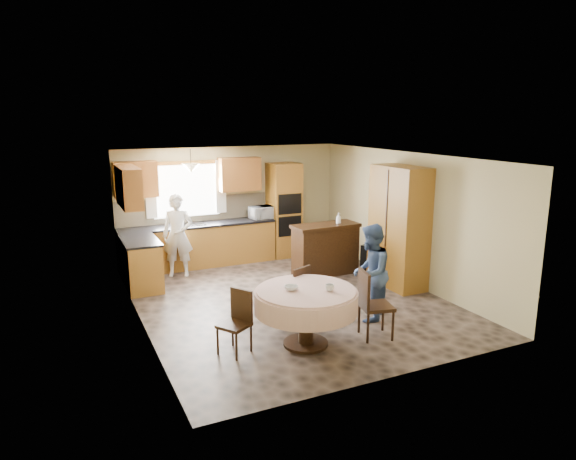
% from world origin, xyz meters
% --- Properties ---
extents(floor, '(5.00, 6.00, 0.01)m').
position_xyz_m(floor, '(0.00, 0.00, 0.00)').
color(floor, brown).
rests_on(floor, ground).
extents(ceiling, '(5.00, 6.00, 0.01)m').
position_xyz_m(ceiling, '(0.00, 0.00, 2.50)').
color(ceiling, white).
rests_on(ceiling, wall_back).
extents(wall_back, '(5.00, 0.02, 2.50)m').
position_xyz_m(wall_back, '(0.00, 3.00, 1.25)').
color(wall_back, tan).
rests_on(wall_back, floor).
extents(wall_front, '(5.00, 0.02, 2.50)m').
position_xyz_m(wall_front, '(0.00, -3.00, 1.25)').
color(wall_front, tan).
rests_on(wall_front, floor).
extents(wall_left, '(0.02, 6.00, 2.50)m').
position_xyz_m(wall_left, '(-2.50, 0.00, 1.25)').
color(wall_left, tan).
rests_on(wall_left, floor).
extents(wall_right, '(0.02, 6.00, 2.50)m').
position_xyz_m(wall_right, '(2.50, 0.00, 1.25)').
color(wall_right, tan).
rests_on(wall_right, floor).
extents(window, '(1.40, 0.03, 1.10)m').
position_xyz_m(window, '(-1.00, 2.98, 1.60)').
color(window, white).
rests_on(window, wall_back).
extents(curtain_left, '(0.22, 0.02, 1.15)m').
position_xyz_m(curtain_left, '(-1.75, 2.93, 1.65)').
color(curtain_left, white).
rests_on(curtain_left, wall_back).
extents(curtain_right, '(0.22, 0.02, 1.15)m').
position_xyz_m(curtain_right, '(-0.25, 2.93, 1.65)').
color(curtain_right, white).
rests_on(curtain_right, wall_back).
extents(base_cab_back, '(3.30, 0.60, 0.88)m').
position_xyz_m(base_cab_back, '(-0.85, 2.70, 0.44)').
color(base_cab_back, '#BB7C32').
rests_on(base_cab_back, floor).
extents(counter_back, '(3.30, 0.64, 0.04)m').
position_xyz_m(counter_back, '(-0.85, 2.70, 0.90)').
color(counter_back, black).
rests_on(counter_back, base_cab_back).
extents(base_cab_left, '(0.60, 1.20, 0.88)m').
position_xyz_m(base_cab_left, '(-2.20, 1.80, 0.44)').
color(base_cab_left, '#BB7C32').
rests_on(base_cab_left, floor).
extents(counter_left, '(0.64, 1.20, 0.04)m').
position_xyz_m(counter_left, '(-2.20, 1.80, 0.90)').
color(counter_left, black).
rests_on(counter_left, base_cab_left).
extents(backsplash, '(3.30, 0.02, 0.55)m').
position_xyz_m(backsplash, '(-0.85, 2.99, 1.18)').
color(backsplash, tan).
rests_on(backsplash, wall_back).
extents(wall_cab_left, '(0.85, 0.33, 0.72)m').
position_xyz_m(wall_cab_left, '(-2.05, 2.83, 1.91)').
color(wall_cab_left, '#A46429').
rests_on(wall_cab_left, wall_back).
extents(wall_cab_right, '(0.90, 0.33, 0.72)m').
position_xyz_m(wall_cab_right, '(0.15, 2.83, 1.91)').
color(wall_cab_right, '#A46429').
rests_on(wall_cab_right, wall_back).
extents(wall_cab_side, '(0.33, 1.20, 0.72)m').
position_xyz_m(wall_cab_side, '(-2.33, 1.80, 1.91)').
color(wall_cab_side, '#A46429').
rests_on(wall_cab_side, wall_left).
extents(oven_tower, '(0.66, 0.62, 2.12)m').
position_xyz_m(oven_tower, '(1.15, 2.69, 1.06)').
color(oven_tower, '#BB7C32').
rests_on(oven_tower, floor).
extents(oven_upper, '(0.56, 0.01, 0.45)m').
position_xyz_m(oven_upper, '(1.15, 2.38, 1.25)').
color(oven_upper, black).
rests_on(oven_upper, oven_tower).
extents(oven_lower, '(0.56, 0.01, 0.45)m').
position_xyz_m(oven_lower, '(1.15, 2.38, 0.75)').
color(oven_lower, black).
rests_on(oven_lower, oven_tower).
extents(pendant, '(0.36, 0.36, 0.18)m').
position_xyz_m(pendant, '(-1.00, 2.50, 2.12)').
color(pendant, beige).
rests_on(pendant, ceiling).
extents(sideboard, '(1.38, 0.61, 0.97)m').
position_xyz_m(sideboard, '(1.32, 1.06, 0.48)').
color(sideboard, '#341E0E').
rests_on(sideboard, floor).
extents(space_heater, '(0.53, 0.46, 0.61)m').
position_xyz_m(space_heater, '(2.20, 0.66, 0.31)').
color(space_heater, black).
rests_on(space_heater, floor).
extents(cupboard, '(0.59, 1.19, 2.26)m').
position_xyz_m(cupboard, '(2.22, -0.13, 1.13)').
color(cupboard, '#BB7C32').
rests_on(cupboard, floor).
extents(dining_table, '(1.44, 1.44, 0.82)m').
position_xyz_m(dining_table, '(-0.54, -1.72, 0.64)').
color(dining_table, '#341E0E').
rests_on(dining_table, floor).
extents(chair_left, '(0.52, 0.52, 0.87)m').
position_xyz_m(chair_left, '(-1.47, -1.51, 0.48)').
color(chair_left, '#341E0E').
rests_on(chair_left, floor).
extents(chair_back, '(0.53, 0.53, 0.93)m').
position_xyz_m(chair_back, '(-0.32, -0.98, 0.51)').
color(chair_back, '#341E0E').
rests_on(chair_back, floor).
extents(chair_right, '(0.53, 0.53, 1.01)m').
position_xyz_m(chair_right, '(0.43, -1.89, 0.56)').
color(chair_right, '#341E0E').
rests_on(chair_right, floor).
extents(framed_picture, '(0.06, 0.60, 0.49)m').
position_xyz_m(framed_picture, '(2.47, 0.94, 1.65)').
color(framed_picture, gold).
rests_on(framed_picture, wall_right).
extents(microwave, '(0.54, 0.40, 0.28)m').
position_xyz_m(microwave, '(0.58, 2.65, 1.06)').
color(microwave, silver).
rests_on(microwave, counter_back).
extents(person_sink, '(0.71, 0.59, 1.66)m').
position_xyz_m(person_sink, '(-1.40, 2.20, 0.83)').
color(person_sink, silver).
rests_on(person_sink, floor).
extents(person_dining, '(0.94, 0.94, 1.54)m').
position_xyz_m(person_dining, '(0.80, -1.31, 0.77)').
color(person_dining, '#394F7C').
rests_on(person_dining, floor).
extents(bowl_sideboard, '(0.25, 0.25, 0.05)m').
position_xyz_m(bowl_sideboard, '(1.03, 1.06, 1.00)').
color(bowl_sideboard, '#B2B2B2').
rests_on(bowl_sideboard, sideboard).
extents(bottle_sideboard, '(0.11, 0.11, 0.27)m').
position_xyz_m(bottle_sideboard, '(1.61, 1.06, 1.11)').
color(bottle_sideboard, silver).
rests_on(bottle_sideboard, sideboard).
extents(cup_table, '(0.14, 0.14, 0.09)m').
position_xyz_m(cup_table, '(-0.28, -1.92, 0.87)').
color(cup_table, '#B2B2B2').
rests_on(cup_table, dining_table).
extents(bowl_table, '(0.25, 0.25, 0.06)m').
position_xyz_m(bowl_table, '(-0.73, -1.66, 0.85)').
color(bowl_table, '#B2B2B2').
rests_on(bowl_table, dining_table).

